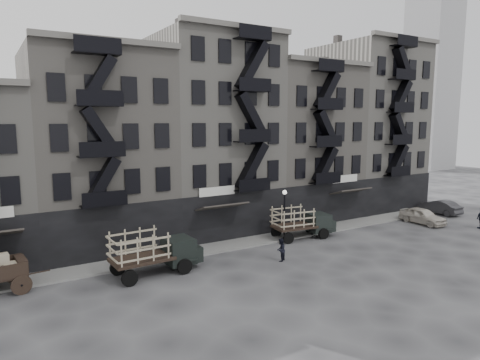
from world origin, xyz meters
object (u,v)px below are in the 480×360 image
stake_truck_west (154,249)px  pedestrian_mid (281,250)px  car_east (423,216)px  car_far (439,207)px  stake_truck_east (302,220)px

stake_truck_west → pedestrian_mid: (8.55, -2.21, -0.87)m
car_east → stake_truck_west: bearing=179.9°
stake_truck_west → car_far: bearing=-0.3°
stake_truck_east → car_far: bearing=7.0°
car_east → car_far: size_ratio=1.00×
stake_truck_west → pedestrian_mid: bearing=-17.3°
stake_truck_east → pedestrian_mid: stake_truck_east is taller
car_far → pedestrian_mid: size_ratio=2.74×
stake_truck_west → stake_truck_east: stake_truck_west is taller
stake_truck_east → stake_truck_west: bearing=-165.2°
stake_truck_east → car_east: bearing=-1.2°
stake_truck_west → stake_truck_east: 13.75m
car_east → pedestrian_mid: 18.36m
stake_truck_west → car_east: bearing=-3.7°
stake_truck_west → car_east: size_ratio=1.33×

